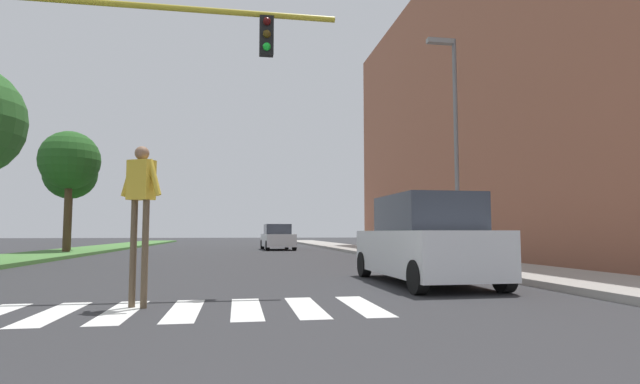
{
  "coord_description": "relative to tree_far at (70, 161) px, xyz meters",
  "views": [
    {
      "loc": [
        0.75,
        -0.8,
        1.15
      ],
      "look_at": [
        3.88,
        17.8,
        2.69
      ],
      "focal_mm": 27.59,
      "sensor_mm": 36.0,
      "label": 1
    }
  ],
  "objects": [
    {
      "name": "suv_crossing",
      "position": [
        12.83,
        -16.7,
        -3.91
      ],
      "size": [
        2.02,
        4.62,
        1.97
      ],
      "color": "silver",
      "rests_on": "ground_plane"
    },
    {
      "name": "ground_plane",
      "position": [
        7.94,
        3.59,
        -4.84
      ],
      "size": [
        140.0,
        140.0,
        0.0
      ],
      "primitive_type": "plane",
      "color": "#2D2D30"
    },
    {
      "name": "street_lamp_right",
      "position": [
        15.73,
        -12.07,
        -0.25
      ],
      "size": [
        1.02,
        0.24,
        7.5
      ],
      "color": "slate",
      "rests_on": "sidewalk_right"
    },
    {
      "name": "crosswalk",
      "position": [
        7.94,
        -19.64,
        -4.84
      ],
      "size": [
        5.85,
        2.2,
        0.01
      ],
      "color": "silver",
      "rests_on": "ground_plane"
    },
    {
      "name": "median_strip",
      "position": [
        -0.21,
        1.59,
        -4.77
      ],
      "size": [
        3.53,
        64.0,
        0.15
      ],
      "primitive_type": "cube",
      "color": "#477A38",
      "rests_on": "ground_plane"
    },
    {
      "name": "tree_distant",
      "position": [
        -0.71,
        2.41,
        -0.41
      ],
      "size": [
        2.91,
        2.91,
        5.78
      ],
      "color": "#4C3823",
      "rests_on": "median_strip"
    },
    {
      "name": "tree_far",
      "position": [
        0.0,
        0.0,
        0.0
      ],
      "size": [
        3.04,
        3.04,
        6.26
      ],
      "color": "#4C3823",
      "rests_on": "median_strip"
    },
    {
      "name": "pedestrian_performer",
      "position": [
        7.2,
        -19.27,
        -3.18
      ],
      "size": [
        0.69,
        0.44,
        2.49
      ],
      "color": "brown",
      "rests_on": "ground_plane"
    },
    {
      "name": "sedan_midblock",
      "position": [
        11.29,
        4.98,
        -4.07
      ],
      "size": [
        2.06,
        4.29,
        1.67
      ],
      "color": "silver",
      "rests_on": "ground_plane"
    },
    {
      "name": "sidewalk_right",
      "position": [
        16.32,
        1.59,
        -4.77
      ],
      "size": [
        3.0,
        64.0,
        0.15
      ],
      "primitive_type": "cube",
      "color": "#9E9991",
      "rests_on": "ground_plane"
    },
    {
      "name": "apartment_block_right",
      "position": [
        26.67,
        -4.41,
        2.92
      ],
      "size": [
        15.09,
        33.91,
        15.53
      ],
      "primitive_type": "cube",
      "color": "#A36047",
      "rests_on": "ground_plane"
    }
  ]
}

